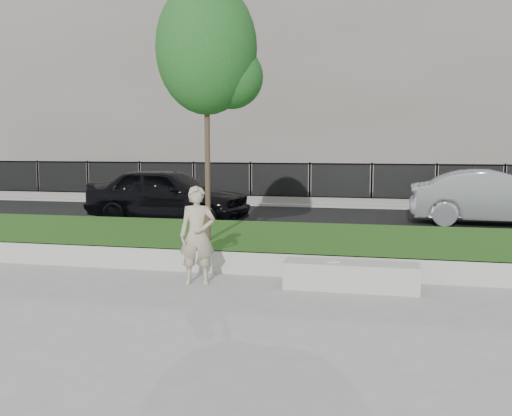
% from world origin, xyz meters
% --- Properties ---
extents(ground, '(90.00, 90.00, 0.00)m').
position_xyz_m(ground, '(0.00, 0.00, 0.00)').
color(ground, gray).
rests_on(ground, ground).
extents(grass_bank, '(34.00, 4.00, 0.40)m').
position_xyz_m(grass_bank, '(0.00, 3.00, 0.20)').
color(grass_bank, '#10360D').
rests_on(grass_bank, ground).
extents(grass_kerb, '(34.00, 0.08, 0.40)m').
position_xyz_m(grass_kerb, '(0.00, 1.04, 0.20)').
color(grass_kerb, '#ACA9A1').
rests_on(grass_kerb, ground).
extents(street, '(34.00, 7.00, 0.04)m').
position_xyz_m(street, '(0.00, 8.50, 0.02)').
color(street, black).
rests_on(street, ground).
extents(far_pavement, '(34.00, 3.00, 0.12)m').
position_xyz_m(far_pavement, '(0.00, 13.00, 0.06)').
color(far_pavement, gray).
rests_on(far_pavement, ground).
extents(iron_fence, '(32.00, 0.30, 1.50)m').
position_xyz_m(iron_fence, '(0.00, 12.00, 0.54)').
color(iron_fence, slate).
rests_on(iron_fence, far_pavement).
extents(building_facade, '(34.00, 10.00, 10.00)m').
position_xyz_m(building_facade, '(0.00, 20.00, 5.00)').
color(building_facade, '#6B655D').
rests_on(building_facade, ground).
extents(stone_bench, '(2.10, 0.53, 0.43)m').
position_xyz_m(stone_bench, '(1.47, 0.40, 0.21)').
color(stone_bench, '#ACA9A1').
rests_on(stone_bench, ground).
extents(man, '(0.66, 0.51, 1.61)m').
position_xyz_m(man, '(-1.01, 0.25, 0.80)').
color(man, tan).
rests_on(man, ground).
extents(book, '(0.24, 0.21, 0.02)m').
position_xyz_m(book, '(1.19, 0.37, 0.44)').
color(book, beige).
rests_on(book, stone_bench).
extents(young_tree, '(2.03, 1.94, 4.96)m').
position_xyz_m(young_tree, '(-1.33, 2.14, 4.01)').
color(young_tree, '#38281C').
rests_on(young_tree, grass_bank).
extents(car_dark, '(4.84, 2.34, 1.59)m').
position_xyz_m(car_dark, '(-4.00, 6.70, 0.84)').
color(car_dark, black).
rests_on(car_dark, street).
extents(car_silver, '(4.65, 1.74, 1.52)m').
position_xyz_m(car_silver, '(5.04, 8.22, 0.80)').
color(car_silver, gray).
rests_on(car_silver, street).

